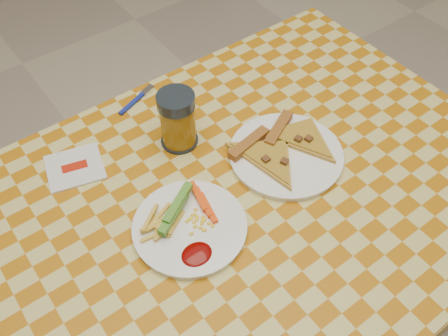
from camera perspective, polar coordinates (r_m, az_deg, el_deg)
The scene contains 9 objects.
ground at distance 1.73m, azimuth 0.81°, elevation -18.70°, with size 8.00×8.00×0.00m, color #BCAA97.
table at distance 1.12m, azimuth 1.19°, elevation -5.88°, with size 1.28×0.88×0.76m.
plate_left at distance 1.02m, azimuth -3.93°, elevation -6.82°, with size 0.23×0.23×0.01m, color white.
plate_right at distance 1.14m, azimuth 7.08°, elevation 1.45°, with size 0.25×0.25×0.01m, color white.
fries_veggies at distance 1.01m, azimuth -4.89°, elevation -5.92°, with size 0.19×0.18×0.04m.
pizza_slices at distance 1.14m, azimuth 6.65°, elevation 2.48°, with size 0.30×0.26×0.02m.
drink_glass at distance 1.13m, azimuth -5.32°, elevation 5.46°, with size 0.09×0.09×0.14m.
napkin at distance 1.16m, azimuth -16.68°, elevation 0.07°, with size 0.15×0.14×0.01m.
fork at distance 1.29m, azimuth -9.90°, elevation 7.78°, with size 0.12×0.06×0.01m.
Camera 1 is at (-0.40, -0.49, 1.61)m, focal length 40.00 mm.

